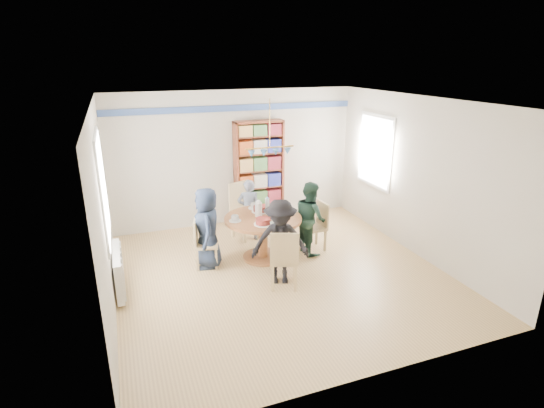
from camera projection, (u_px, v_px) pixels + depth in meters
name	position (u px, v px, depth m)	size (l,w,h in m)	color
ground	(281.00, 273.00, 6.80)	(5.00, 5.00, 0.00)	tan
room_shell	(247.00, 163.00, 6.94)	(5.00, 5.00, 5.00)	white
radiator	(119.00, 271.00, 6.15)	(0.12, 1.00, 0.60)	silver
dining_table	(263.00, 228.00, 7.15)	(1.30, 1.30, 0.75)	brown
chair_left	(202.00, 241.00, 6.88)	(0.45, 0.45, 0.84)	tan
chair_right	(317.00, 224.00, 7.54)	(0.41, 0.41, 0.87)	tan
chair_far	(243.00, 207.00, 8.05)	(0.60, 0.60, 1.06)	tan
chair_near	(284.00, 257.00, 6.20)	(0.53, 0.53, 0.93)	tan
person_left	(207.00, 228.00, 6.84)	(0.66, 0.43, 1.34)	#182236
person_right	(310.00, 217.00, 7.38)	(0.62, 0.49, 1.28)	#172F25
person_far	(249.00, 210.00, 7.91)	(0.43, 0.28, 1.17)	gray
person_near	(280.00, 242.00, 6.33)	(0.86, 0.49, 1.33)	black
bookshelf	(259.00, 173.00, 8.68)	(1.00, 0.30, 2.11)	brown
tableware	(261.00, 213.00, 7.08)	(1.17, 1.17, 0.31)	white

